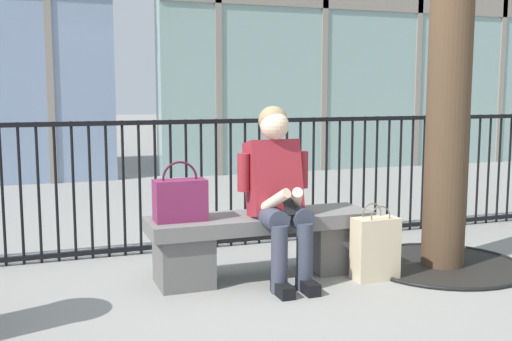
# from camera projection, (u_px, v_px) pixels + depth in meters

# --- Properties ---
(ground_plane) EXTENTS (60.00, 60.00, 0.00)m
(ground_plane) POSITION_uv_depth(u_px,v_px,m) (261.00, 276.00, 4.40)
(ground_plane) COLOR gray
(stone_bench) EXTENTS (1.60, 0.44, 0.45)m
(stone_bench) POSITION_uv_depth(u_px,v_px,m) (261.00, 239.00, 4.36)
(stone_bench) COLOR slate
(stone_bench) RESTS_ON ground
(seated_person_with_phone) EXTENTS (0.52, 0.66, 1.21)m
(seated_person_with_phone) POSITION_uv_depth(u_px,v_px,m) (278.00, 188.00, 4.22)
(seated_person_with_phone) COLOR #383D4C
(seated_person_with_phone) RESTS_ON ground
(handbag_on_bench) EXTENTS (0.35, 0.18, 0.40)m
(handbag_on_bench) POSITION_uv_depth(u_px,v_px,m) (180.00, 199.00, 4.12)
(handbag_on_bench) COLOR #7A234C
(handbag_on_bench) RESTS_ON stone_bench
(shopping_bag) EXTENTS (0.32, 0.16, 0.53)m
(shopping_bag) POSITION_uv_depth(u_px,v_px,m) (375.00, 248.00, 4.31)
(shopping_bag) COLOR beige
(shopping_bag) RESTS_ON ground
(plaza_railing) EXTENTS (7.03, 0.04, 1.08)m
(plaza_railing) POSITION_uv_depth(u_px,v_px,m) (224.00, 183.00, 5.17)
(plaza_railing) COLOR black
(plaza_railing) RESTS_ON ground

